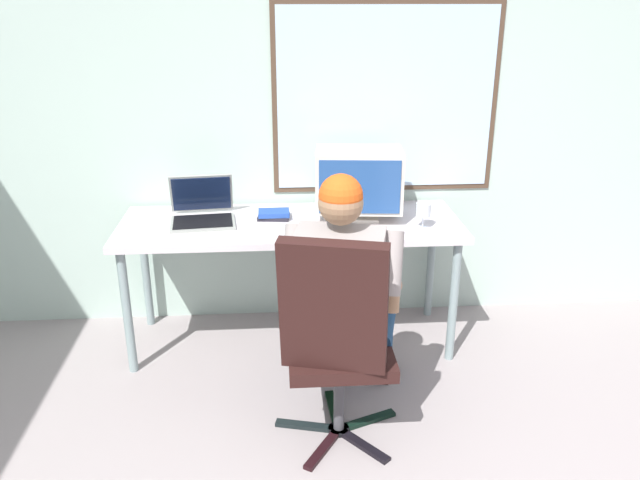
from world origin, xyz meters
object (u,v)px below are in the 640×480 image
Objects in this scene: desk at (291,232)px; book_stack at (274,215)px; person_seated at (344,293)px; crt_monitor at (359,180)px; wine_glass at (423,211)px; office_chair at (336,334)px; laptop at (202,209)px.

book_stack is (-0.09, 0.06, 0.09)m from desk.
person_seated reaches higher than crt_monitor.
person_seated is 8.96× the size of wine_glass.
office_chair is 5.65× the size of book_stack.
laptop reaches higher than book_stack.
desk is at bearing 99.61° from office_chair.
crt_monitor is (0.16, 0.74, 0.33)m from person_seated.
laptop is at bearing 169.59° from wine_glass.
office_chair is at bearing -123.59° from wine_glass.
laptop is at bearing 122.18° from office_chair.
book_stack is (-0.47, 0.03, -0.20)m from crt_monitor.
office_chair is at bearing -76.02° from book_stack.
wine_glass is (0.71, -0.16, 0.16)m from desk.
desk is at bearing -31.45° from book_stack.
desk is at bearing -176.31° from crt_monitor.
person_seated is at bearing -67.73° from book_stack.
wine_glass reaches higher than desk.
person_seated is (0.22, -0.71, -0.04)m from desk.
laptop is at bearing 177.47° from crt_monitor.
desk is 0.51m from laptop.
office_chair is 2.77× the size of laptop.
laptop is (-0.65, 1.04, 0.23)m from office_chair.
wine_glass is 0.75× the size of book_stack.
laptop reaches higher than desk.
crt_monitor is at bearing 77.82° from office_chair.
wine_glass is at bearing 48.91° from person_seated.
person_seated reaches higher than desk.
laptop is 2.04× the size of book_stack.
desk is 1.51× the size of person_seated.
person_seated is at bearing -102.04° from crt_monitor.
wine_glass is (1.20, -0.22, 0.03)m from laptop.
office_chair is at bearing -102.55° from person_seated.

